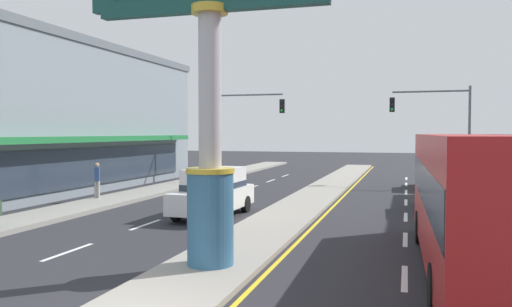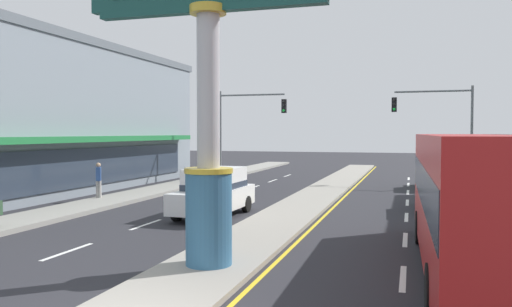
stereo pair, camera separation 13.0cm
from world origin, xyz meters
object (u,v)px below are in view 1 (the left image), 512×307
at_px(district_sign, 210,95).
at_px(pedestrian_near_kerb, 97,178).
at_px(traffic_light_right_side, 439,118).
at_px(suv_mid_left_lane, 214,191).
at_px(bus_near_right_lane, 481,196).
at_px(suv_far_right_lane, 447,188).
at_px(storefront_left, 27,116).
at_px(suv_near_left_lane, 436,172).
at_px(traffic_light_left_side, 242,119).

height_order(district_sign, pedestrian_near_kerb, district_sign).
bearing_deg(district_sign, traffic_light_right_side, 74.15).
xyz_separation_m(traffic_light_right_side, suv_mid_left_lane, (-9.25, -15.07, -3.26)).
distance_m(traffic_light_right_side, suv_mid_left_lane, 17.98).
xyz_separation_m(bus_near_right_lane, pedestrian_near_kerb, (-15.91, 8.79, -0.74)).
height_order(traffic_light_right_side, suv_mid_left_lane, traffic_light_right_side).
distance_m(suv_far_right_lane, pedestrian_near_kerb, 15.98).
bearing_deg(suv_far_right_lane, storefront_left, 178.46).
bearing_deg(bus_near_right_lane, suv_near_left_lane, 89.99).
distance_m(traffic_light_left_side, pedestrian_near_kerb, 13.09).
bearing_deg(district_sign, suv_mid_left_lane, 110.62).
bearing_deg(traffic_light_right_side, storefront_left, -154.28).
xyz_separation_m(storefront_left, suv_far_right_lane, (21.64, -0.58, -3.22)).
relative_size(bus_near_right_lane, suv_mid_left_lane, 2.42).
bearing_deg(storefront_left, suv_mid_left_lane, -19.62).
bearing_deg(pedestrian_near_kerb, suv_mid_left_lane, -19.65).
relative_size(district_sign, traffic_light_left_side, 1.25).
height_order(district_sign, suv_near_left_lane, district_sign).
bearing_deg(traffic_light_right_side, pedestrian_near_kerb, -142.14).
bearing_deg(suv_near_left_lane, district_sign, -106.63).
height_order(storefront_left, suv_far_right_lane, storefront_left).
distance_m(district_sign, storefront_left, 19.63).
relative_size(bus_near_right_lane, suv_far_right_lane, 2.40).
xyz_separation_m(district_sign, bus_near_right_lane, (6.13, 1.21, -2.33)).
bearing_deg(bus_near_right_lane, suv_mid_left_lane, 144.86).
bearing_deg(pedestrian_near_kerb, storefront_left, 160.41).
height_order(storefront_left, suv_mid_left_lane, storefront_left).
distance_m(storefront_left, traffic_light_right_side, 24.33).
bearing_deg(suv_near_left_lane, storefront_left, -158.56).
bearing_deg(bus_near_right_lane, traffic_light_right_side, 89.23).
distance_m(traffic_light_left_side, traffic_light_right_side, 12.84).
xyz_separation_m(traffic_light_left_side, suv_near_left_lane, (12.55, -1.73, -3.26)).
height_order(suv_near_left_lane, suv_mid_left_lane, same).
xyz_separation_m(storefront_left, pedestrian_near_kerb, (5.72, -2.04, -3.07)).
bearing_deg(traffic_light_left_side, suv_mid_left_lane, -76.32).
relative_size(traffic_light_right_side, pedestrian_near_kerb, 3.68).
relative_size(district_sign, suv_mid_left_lane, 1.66).
relative_size(district_sign, storefront_left, 0.30).
bearing_deg(suv_near_left_lane, suv_far_right_lane, -89.99).
distance_m(traffic_light_left_side, suv_near_left_lane, 13.08).
distance_m(storefront_left, suv_mid_left_lane, 13.83).
height_order(district_sign, storefront_left, storefront_left).
relative_size(suv_far_right_lane, suv_mid_left_lane, 1.01).
height_order(traffic_light_right_side, bus_near_right_lane, traffic_light_right_side).
bearing_deg(suv_near_left_lane, traffic_light_left_side, 172.15).
xyz_separation_m(storefront_left, suv_near_left_lane, (21.63, 8.50, -3.22)).
distance_m(bus_near_right_lane, suv_far_right_lane, 10.28).
distance_m(district_sign, suv_mid_left_lane, 8.66).
xyz_separation_m(district_sign, suv_far_right_lane, (6.14, 11.46, -3.21)).
height_order(traffic_light_right_side, suv_near_left_lane, traffic_light_right_side).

